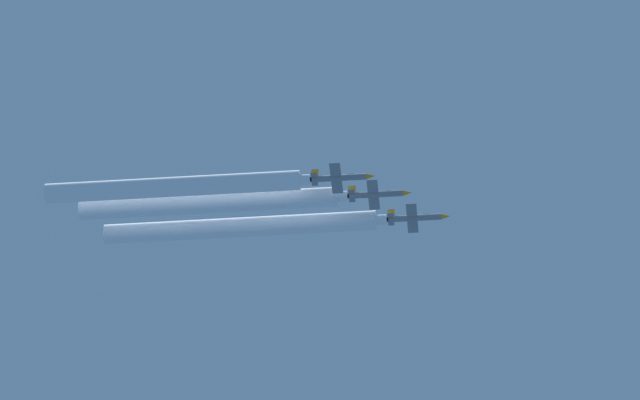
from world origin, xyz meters
The scene contains 6 objects.
jet_lead centered at (-6.95, 6.16, 256.63)m, with size 7.84×11.42×2.74m.
jet_second_echelon centered at (0.59, -0.20, 256.14)m, with size 7.84×11.42×2.74m.
jet_third_echelon centered at (6.76, -6.17, 255.06)m, with size 7.84×11.42×2.74m.
smoke_trail_lead centered at (-6.95, -24.08, 256.60)m, with size 3.44×50.02×3.44m.
smoke_trail_second_echelon centered at (0.59, -28.86, 256.11)m, with size 3.44×46.87×3.44m.
smoke_trail_third_echelon centered at (6.76, -34.27, 255.03)m, with size 3.44×45.73×3.44m.
Camera 1 is at (300.83, 14.68, 2.33)m, focal length 127.78 mm.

